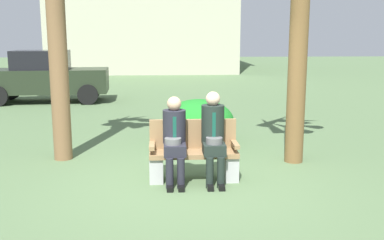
% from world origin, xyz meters
% --- Properties ---
extents(ground_plane, '(80.00, 80.00, 0.00)m').
position_xyz_m(ground_plane, '(0.00, 0.00, 0.00)').
color(ground_plane, '#516B45').
extents(park_bench, '(1.32, 0.44, 0.90)m').
position_xyz_m(park_bench, '(0.13, 0.29, 0.39)').
color(park_bench, '#99754C').
rests_on(park_bench, ground).
extents(seated_man_left, '(0.34, 0.72, 1.27)m').
position_xyz_m(seated_man_left, '(-0.16, 0.17, 0.71)').
color(seated_man_left, '#23232D').
rests_on(seated_man_left, ground).
extents(seated_man_right, '(0.34, 0.72, 1.34)m').
position_xyz_m(seated_man_right, '(0.42, 0.17, 0.74)').
color(seated_man_right, '#1E2823').
rests_on(seated_man_right, ground).
extents(shrub_near_bench, '(1.44, 1.32, 0.90)m').
position_xyz_m(shrub_near_bench, '(0.39, 2.59, 0.45)').
color(shrub_near_bench, '#1D7C24').
rests_on(shrub_near_bench, ground).
extents(parked_car_near, '(3.99, 1.91, 1.68)m').
position_xyz_m(parked_car_near, '(-4.13, 8.64, 0.84)').
color(parked_car_near, '#232D1E').
rests_on(parked_car_near, ground).
extents(street_lamp, '(0.24, 0.24, 4.00)m').
position_xyz_m(street_lamp, '(3.92, 7.46, 2.42)').
color(street_lamp, black).
rests_on(street_lamp, ground).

